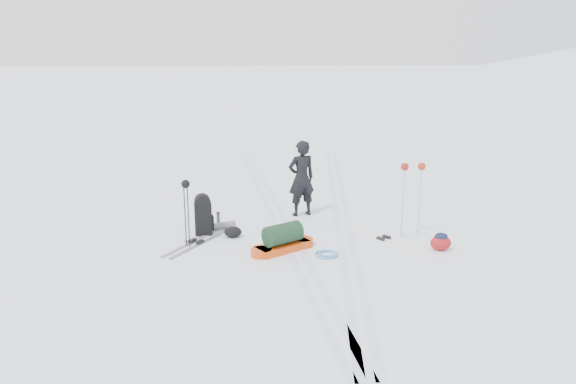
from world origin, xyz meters
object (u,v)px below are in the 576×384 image
skier (301,178)px  ski_poles_black (186,192)px  pulk_sled (283,240)px  expedition_rucksack (206,215)px

skier → ski_poles_black: 2.98m
pulk_sled → expedition_rucksack: 1.82m
skier → expedition_rucksack: (-2.06, -1.10, -0.46)m
pulk_sled → ski_poles_black: 1.99m
expedition_rucksack → ski_poles_black: 1.02m
pulk_sled → ski_poles_black: size_ratio=1.05×
ski_poles_black → pulk_sled: bearing=-30.5°
expedition_rucksack → ski_poles_black: size_ratio=0.65×
expedition_rucksack → skier: bearing=20.5°
pulk_sled → ski_poles_black: (-1.76, 0.39, 0.86)m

